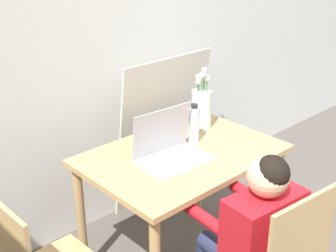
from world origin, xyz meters
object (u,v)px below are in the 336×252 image
Objects in this scene: laptop at (169,148)px; flower_vase at (201,107)px; person_seated at (254,226)px; water_bottle at (194,124)px.

laptop is 1.04× the size of flower_vase.
person_seated is at bearing -121.12° from flower_vase.
water_bottle is at bearing -147.61° from flower_vase.
laptop is (0.04, 0.58, 0.15)m from person_seated.
flower_vase is 0.21m from water_bottle.
flower_vase is (0.41, 0.17, 0.07)m from laptop.
water_bottle is (0.27, 0.63, 0.20)m from person_seated.
person_seated is 0.60m from laptop.
laptop is at bearing -167.02° from water_bottle.
water_bottle is at bearing -107.69° from person_seated.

